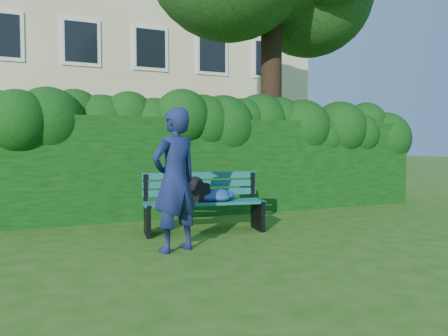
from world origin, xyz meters
name	(u,v)px	position (x,y,z in m)	size (l,w,h in m)	color
ground	(240,235)	(0.00, 0.00, 0.00)	(80.00, 80.00, 0.00)	#28540E
apartment_building	(100,37)	(0.00, 13.99, 6.00)	(16.00, 8.08, 12.00)	beige
hedge	(191,167)	(0.00, 2.20, 0.90)	(10.00, 1.00, 1.80)	black
park_bench	(205,199)	(-0.39, 0.42, 0.50)	(1.85, 0.81, 0.89)	#0E494A
man_reading	(175,180)	(-1.17, -0.56, 0.88)	(0.64, 0.42, 1.77)	#161F4F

